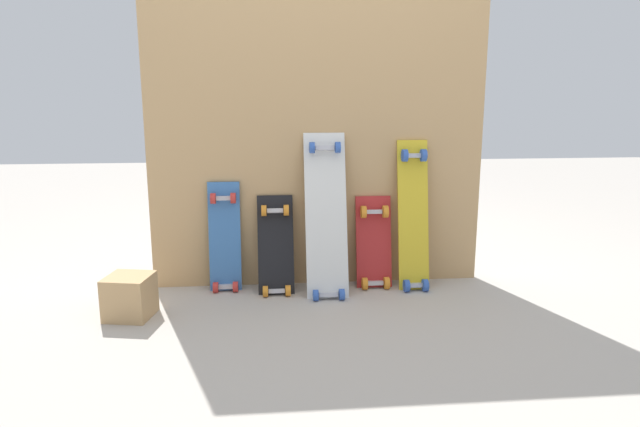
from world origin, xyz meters
name	(u,v)px	position (x,y,z in m)	size (l,w,h in m)	color
ground_plane	(319,285)	(0.00, 0.00, 0.00)	(12.00, 12.00, 0.00)	#B2AAA0
plywood_wall_panel	(318,125)	(0.00, 0.07, 0.92)	(1.90, 0.04, 1.84)	tan
skateboard_blue	(225,242)	(-0.53, 0.00, 0.28)	(0.18, 0.15, 0.68)	#386BAD
skateboard_black	(276,251)	(-0.25, -0.06, 0.23)	(0.20, 0.24, 0.60)	black
skateboard_white	(326,221)	(0.03, -0.10, 0.41)	(0.23, 0.33, 0.95)	silver
skateboard_red	(374,247)	(0.32, -0.03, 0.23)	(0.20, 0.18, 0.58)	#B22626
skateboard_yellow	(413,220)	(0.54, -0.05, 0.39)	(0.17, 0.24, 0.90)	gold
wooden_crate	(130,296)	(-0.99, -0.38, 0.11)	(0.21, 0.21, 0.21)	tan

